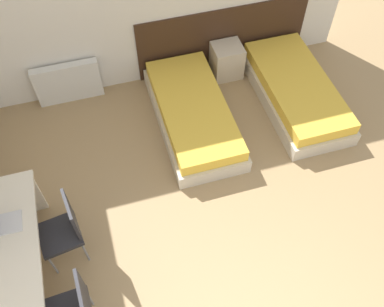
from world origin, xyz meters
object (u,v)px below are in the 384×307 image
at_px(bed_near_door, 296,91).
at_px(nightstand, 227,61).
at_px(chair_near_laptop, 64,229).
at_px(bed_near_window, 193,114).

xyz_separation_m(bed_near_door, nightstand, (-0.74, 0.78, 0.07)).
bearing_deg(nightstand, bed_near_door, -46.74).
bearing_deg(chair_near_laptop, bed_near_window, 29.90).
relative_size(bed_near_window, chair_near_laptop, 2.08).
bearing_deg(bed_near_window, nightstand, 46.74).
xyz_separation_m(bed_near_door, chair_near_laptop, (-3.23, -1.39, 0.33)).
distance_m(bed_near_window, nightstand, 1.08).
bearing_deg(bed_near_door, nightstand, 133.26).
bearing_deg(bed_near_window, bed_near_door, 0.00).
distance_m(bed_near_window, chair_near_laptop, 2.27).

